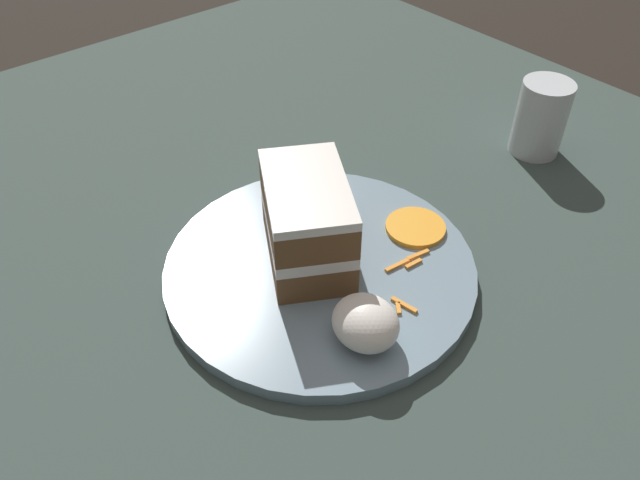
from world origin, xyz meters
The scene contains 8 objects.
ground_plane centered at (0.00, 0.00, 0.00)m, with size 6.00×6.00×0.00m, color black.
dining_table centered at (0.00, 0.00, 0.02)m, with size 1.23×1.18×0.04m, color #384742.
plate centered at (0.02, 0.02, 0.04)m, with size 0.30×0.30×0.01m, color gray.
cake_slice centered at (0.00, 0.02, 0.09)m, with size 0.14×0.13×0.09m.
cream_dollop centered at (0.11, -0.01, 0.07)m, with size 0.06×0.05×0.04m, color white.
orange_garnish centered at (0.04, 0.13, 0.05)m, with size 0.06×0.06×0.01m, color orange.
carrot_shreds_scatter centered at (0.08, 0.07, 0.05)m, with size 0.06×0.08×0.00m.
drinking_glass centered at (0.02, 0.36, 0.08)m, with size 0.06×0.06×0.09m.
Camera 1 is at (0.35, -0.26, 0.47)m, focal length 35.00 mm.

